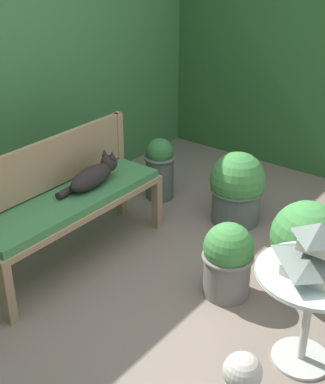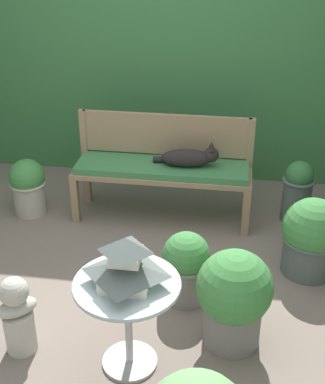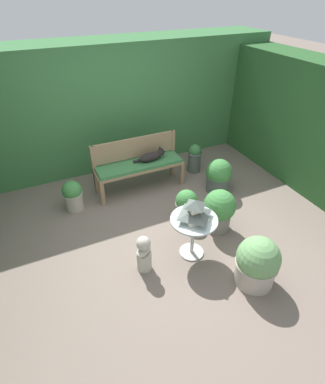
{
  "view_description": "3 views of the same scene",
  "coord_description": "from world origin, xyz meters",
  "px_view_note": "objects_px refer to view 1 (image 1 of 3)",
  "views": [
    {
      "loc": [
        -2.05,
        -1.36,
        2.17
      ],
      "look_at": [
        0.35,
        0.49,
        0.63
      ],
      "focal_mm": 50.0,
      "sensor_mm": 36.0,
      "label": 1
    },
    {
      "loc": [
        0.7,
        -2.87,
        2.38
      ],
      "look_at": [
        0.23,
        0.35,
        0.64
      ],
      "focal_mm": 50.0,
      "sensor_mm": 36.0,
      "label": 2
    },
    {
      "loc": [
        -1.35,
        -2.99,
        2.98
      ],
      "look_at": [
        0.1,
        0.15,
        0.53
      ],
      "focal_mm": 28.0,
      "sensor_mm": 36.0,
      "label": 3
    }
  ],
  "objects_px": {
    "cat": "(94,175)",
    "patio_table": "(311,293)",
    "potted_plant_bench_left": "(160,167)",
    "potted_plant_hedge_corner": "(305,247)",
    "garden_bench": "(71,206)",
    "potted_plant_table_far": "(228,259)",
    "pagoda_birdhouse": "(317,252)",
    "potted_plant_patio_mid": "(237,188)"
  },
  "relations": [
    {
      "from": "potted_plant_bench_left",
      "to": "potted_plant_hedge_corner",
      "type": "height_order",
      "value": "potted_plant_hedge_corner"
    },
    {
      "from": "pagoda_birdhouse",
      "to": "potted_plant_hedge_corner",
      "type": "height_order",
      "value": "pagoda_birdhouse"
    },
    {
      "from": "potted_plant_bench_left",
      "to": "pagoda_birdhouse",
      "type": "bearing_deg",
      "value": -120.46
    },
    {
      "from": "cat",
      "to": "potted_plant_table_far",
      "type": "relative_size",
      "value": 1.07
    },
    {
      "from": "pagoda_birdhouse",
      "to": "potted_plant_patio_mid",
      "type": "height_order",
      "value": "pagoda_birdhouse"
    },
    {
      "from": "cat",
      "to": "potted_plant_bench_left",
      "type": "xyz_separation_m",
      "value": [
        0.9,
        0.12,
        -0.29
      ]
    },
    {
      "from": "cat",
      "to": "pagoda_birdhouse",
      "type": "xyz_separation_m",
      "value": [
        -0.17,
        -1.71,
        0.13
      ]
    },
    {
      "from": "patio_table",
      "to": "pagoda_birdhouse",
      "type": "distance_m",
      "value": 0.25
    },
    {
      "from": "cat",
      "to": "potted_plant_table_far",
      "type": "height_order",
      "value": "cat"
    },
    {
      "from": "cat",
      "to": "potted_plant_table_far",
      "type": "bearing_deg",
      "value": -90.29
    },
    {
      "from": "pagoda_birdhouse",
      "to": "potted_plant_hedge_corner",
      "type": "xyz_separation_m",
      "value": [
        0.58,
        0.28,
        -0.37
      ]
    },
    {
      "from": "garden_bench",
      "to": "patio_table",
      "type": "relative_size",
      "value": 2.5
    },
    {
      "from": "patio_table",
      "to": "cat",
      "type": "bearing_deg",
      "value": 84.36
    },
    {
      "from": "garden_bench",
      "to": "cat",
      "type": "height_order",
      "value": "cat"
    },
    {
      "from": "potted_plant_table_far",
      "to": "potted_plant_hedge_corner",
      "type": "distance_m",
      "value": 0.5
    },
    {
      "from": "patio_table",
      "to": "potted_plant_hedge_corner",
      "type": "relative_size",
      "value": 0.93
    },
    {
      "from": "potted_plant_patio_mid",
      "to": "potted_plant_bench_left",
      "type": "height_order",
      "value": "potted_plant_patio_mid"
    },
    {
      "from": "garden_bench",
      "to": "patio_table",
      "type": "bearing_deg",
      "value": -87.94
    },
    {
      "from": "cat",
      "to": "patio_table",
      "type": "height_order",
      "value": "cat"
    },
    {
      "from": "garden_bench",
      "to": "potted_plant_hedge_corner",
      "type": "relative_size",
      "value": 2.33
    },
    {
      "from": "cat",
      "to": "potted_plant_patio_mid",
      "type": "relative_size",
      "value": 0.93
    },
    {
      "from": "pagoda_birdhouse",
      "to": "potted_plant_patio_mid",
      "type": "relative_size",
      "value": 0.6
    },
    {
      "from": "potted_plant_bench_left",
      "to": "garden_bench",
      "type": "bearing_deg",
      "value": -174.26
    },
    {
      "from": "garden_bench",
      "to": "potted_plant_bench_left",
      "type": "height_order",
      "value": "potted_plant_bench_left"
    },
    {
      "from": "garden_bench",
      "to": "potted_plant_table_far",
      "type": "relative_size",
      "value": 2.91
    },
    {
      "from": "pagoda_birdhouse",
      "to": "potted_plant_patio_mid",
      "type": "bearing_deg",
      "value": 44.22
    },
    {
      "from": "cat",
      "to": "patio_table",
      "type": "relative_size",
      "value": 0.92
    },
    {
      "from": "patio_table",
      "to": "potted_plant_bench_left",
      "type": "xyz_separation_m",
      "value": [
        1.07,
        1.82,
        -0.17
      ]
    },
    {
      "from": "pagoda_birdhouse",
      "to": "potted_plant_hedge_corner",
      "type": "bearing_deg",
      "value": 25.38
    },
    {
      "from": "garden_bench",
      "to": "potted_plant_hedge_corner",
      "type": "xyz_separation_m",
      "value": [
        0.64,
        -1.43,
        -0.09
      ]
    },
    {
      "from": "potted_plant_table_far",
      "to": "potted_plant_bench_left",
      "type": "distance_m",
      "value": 1.43
    },
    {
      "from": "potted_plant_table_far",
      "to": "potted_plant_bench_left",
      "type": "relative_size",
      "value": 0.93
    },
    {
      "from": "patio_table",
      "to": "potted_plant_patio_mid",
      "type": "height_order",
      "value": "same"
    },
    {
      "from": "pagoda_birdhouse",
      "to": "potted_plant_table_far",
      "type": "xyz_separation_m",
      "value": [
        0.26,
        0.64,
        -0.45
      ]
    },
    {
      "from": "potted_plant_table_far",
      "to": "garden_bench",
      "type": "bearing_deg",
      "value": 106.72
    },
    {
      "from": "pagoda_birdhouse",
      "to": "cat",
      "type": "bearing_deg",
      "value": 84.36
    },
    {
      "from": "cat",
      "to": "pagoda_birdhouse",
      "type": "height_order",
      "value": "pagoda_birdhouse"
    },
    {
      "from": "patio_table",
      "to": "potted_plant_patio_mid",
      "type": "bearing_deg",
      "value": 44.22
    },
    {
      "from": "potted_plant_patio_mid",
      "to": "cat",
      "type": "bearing_deg",
      "value": 146.64
    },
    {
      "from": "cat",
      "to": "potted_plant_bench_left",
      "type": "relative_size",
      "value": 1.0
    },
    {
      "from": "patio_table",
      "to": "potted_plant_bench_left",
      "type": "distance_m",
      "value": 2.12
    },
    {
      "from": "pagoda_birdhouse",
      "to": "potted_plant_bench_left",
      "type": "xyz_separation_m",
      "value": [
        1.07,
        1.82,
        -0.43
      ]
    }
  ]
}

